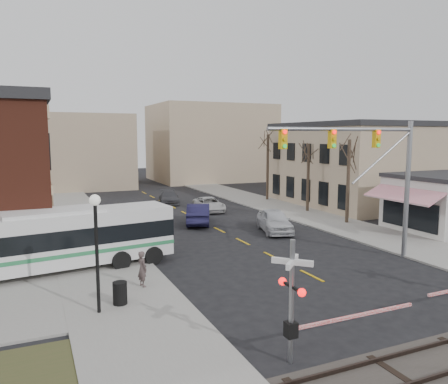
# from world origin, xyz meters

# --- Properties ---
(ground) EXTENTS (160.00, 160.00, 0.00)m
(ground) POSITION_xyz_m (0.00, 0.00, 0.00)
(ground) COLOR black
(ground) RESTS_ON ground
(sidewalk_west) EXTENTS (5.00, 60.00, 0.12)m
(sidewalk_west) POSITION_xyz_m (-9.50, 20.00, 0.06)
(sidewalk_west) COLOR gray
(sidewalk_west) RESTS_ON ground
(sidewalk_east) EXTENTS (5.00, 60.00, 0.12)m
(sidewalk_east) POSITION_xyz_m (9.50, 20.00, 0.06)
(sidewalk_east) COLOR gray
(sidewalk_east) RESTS_ON ground
(tan_building) EXTENTS (20.30, 15.30, 8.50)m
(tan_building) POSITION_xyz_m (22.00, 20.00, 4.26)
(tan_building) COLOR tan
(tan_building) RESTS_ON ground
(tree_east_a) EXTENTS (0.28, 0.28, 6.75)m
(tree_east_a) POSITION_xyz_m (10.50, 12.00, 3.50)
(tree_east_a) COLOR #382B21
(tree_east_a) RESTS_ON sidewalk_east
(tree_east_b) EXTENTS (0.28, 0.28, 6.30)m
(tree_east_b) POSITION_xyz_m (10.80, 18.00, 3.27)
(tree_east_b) COLOR #382B21
(tree_east_b) RESTS_ON sidewalk_east
(tree_east_c) EXTENTS (0.28, 0.28, 7.20)m
(tree_east_c) POSITION_xyz_m (11.00, 26.00, 3.72)
(tree_east_c) COLOR #382B21
(tree_east_c) RESTS_ON sidewalk_east
(transit_bus) EXTENTS (12.63, 4.37, 3.19)m
(transit_bus) POSITION_xyz_m (-11.98, 7.92, 1.80)
(transit_bus) COLOR silver
(transit_bus) RESTS_ON ground
(traffic_signal_mast) EXTENTS (9.53, 0.30, 8.00)m
(traffic_signal_mast) POSITION_xyz_m (4.44, 2.75, 5.71)
(traffic_signal_mast) COLOR gray
(traffic_signal_mast) RESTS_ON ground
(rr_crossing_west) EXTENTS (5.60, 1.36, 4.00)m
(rr_crossing_west) POSITION_xyz_m (-5.28, -4.90, 1.97)
(rr_crossing_west) COLOR gray
(rr_crossing_west) RESTS_ON ground
(street_lamp) EXTENTS (0.44, 0.44, 4.78)m
(street_lamp) POSITION_xyz_m (-10.72, 1.37, 3.49)
(street_lamp) COLOR black
(street_lamp) RESTS_ON sidewalk_west
(trash_bin) EXTENTS (0.60, 0.60, 0.95)m
(trash_bin) POSITION_xyz_m (-9.78, 1.91, 0.60)
(trash_bin) COLOR black
(trash_bin) RESTS_ON sidewalk_west
(car_a) EXTENTS (3.33, 5.34, 1.70)m
(car_a) POSITION_xyz_m (3.55, 11.77, 0.85)
(car_a) COLOR silver
(car_a) RESTS_ON ground
(car_b) EXTENTS (3.56, 5.41, 1.68)m
(car_b) POSITION_xyz_m (-0.58, 16.97, 0.84)
(car_b) COLOR #191639
(car_b) RESTS_ON ground
(car_c) EXTENTS (2.51, 4.87, 1.31)m
(car_c) POSITION_xyz_m (2.47, 22.17, 0.66)
(car_c) COLOR #BCBCBC
(car_c) RESTS_ON ground
(car_d) EXTENTS (2.78, 4.88, 1.33)m
(car_d) POSITION_xyz_m (0.35, 28.31, 0.67)
(car_d) COLOR #3B3C40
(car_d) RESTS_ON ground
(pedestrian_near) EXTENTS (0.55, 0.70, 1.70)m
(pedestrian_near) POSITION_xyz_m (-8.39, 3.68, 0.97)
(pedestrian_near) COLOR #4D3F3E
(pedestrian_near) RESTS_ON sidewalk_west
(pedestrian_far) EXTENTS (0.91, 0.95, 1.55)m
(pedestrian_far) POSITION_xyz_m (-9.79, 8.16, 0.90)
(pedestrian_far) COLOR #36455F
(pedestrian_far) RESTS_ON sidewalk_west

